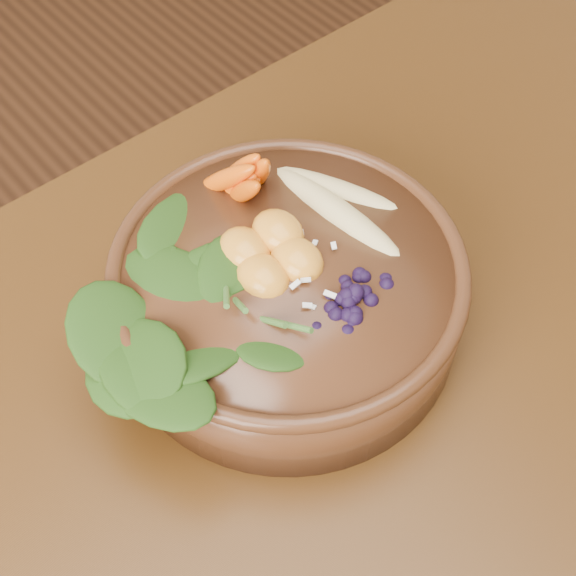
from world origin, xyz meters
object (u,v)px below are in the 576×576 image
mandarin_cluster (270,242)px  blueberry_pile (357,281)px  kale_heap (191,255)px  banana_halves (337,187)px  dining_table (325,559)px  stoneware_bowl (288,295)px  carrot_cluster (242,154)px

mandarin_cluster → blueberry_pile: size_ratio=0.69×
kale_heap → banana_halves: 0.14m
dining_table → banana_halves: banana_halves is taller
kale_heap → stoneware_bowl: bearing=-35.5°
mandarin_cluster → stoneware_bowl: bearing=-78.7°
stoneware_bowl → banana_halves: (0.08, 0.03, 0.05)m
dining_table → kale_heap: size_ratio=8.21×
dining_table → kale_heap: kale_heap is taller
stoneware_bowl → dining_table: bearing=-120.1°
stoneware_bowl → blueberry_pile: bearing=-69.5°
mandarin_cluster → blueberry_pile: blueberry_pile is taller
carrot_cluster → banana_halves: (0.05, -0.06, -0.03)m
kale_heap → blueberry_pile: 0.13m
banana_halves → mandarin_cluster: (-0.08, -0.01, 0.00)m
dining_table → kale_heap: (0.03, 0.21, 0.20)m
kale_heap → banana_halves: size_ratio=1.13×
mandarin_cluster → banana_halves: bearing=7.9°
banana_halves → stoneware_bowl: bearing=-177.3°
blueberry_pile → banana_halves: bearing=56.2°
banana_halves → mandarin_cluster: mandarin_cluster is taller
dining_table → banana_halves: (0.17, 0.19, 0.19)m
carrot_cluster → banana_halves: bearing=-66.9°
kale_heap → mandarin_cluster: 0.06m
dining_table → mandarin_cluster: size_ratio=16.96×
banana_halves → blueberry_pile: blueberry_pile is taller
blueberry_pile → kale_heap: bearing=129.5°
carrot_cluster → banana_halves: 0.09m
banana_halves → blueberry_pile: (-0.06, -0.09, 0.01)m
stoneware_bowl → banana_halves: bearing=20.4°
banana_halves → mandarin_cluster: 0.08m
carrot_cluster → blueberry_pile: (-0.00, -0.15, -0.02)m
carrot_cluster → dining_table: bearing=-133.0°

